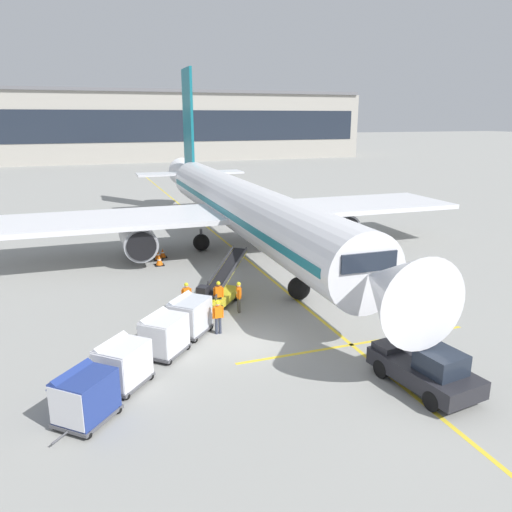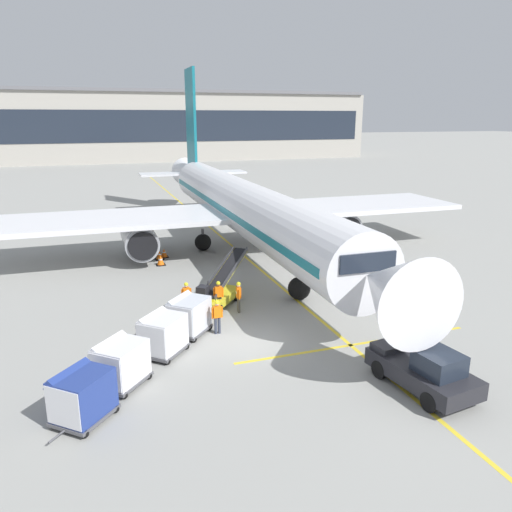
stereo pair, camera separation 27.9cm
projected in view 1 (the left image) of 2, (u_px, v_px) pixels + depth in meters
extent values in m
plane|color=gray|center=(252.00, 342.00, 23.74)|extent=(600.00, 600.00, 0.00)
cylinder|color=white|center=(243.00, 207.00, 38.41)|extent=(4.22, 36.54, 3.88)
cube|color=#146B7A|center=(243.00, 207.00, 38.41)|extent=(4.25, 35.08, 0.47)
cone|color=white|center=(394.00, 289.00, 20.01)|extent=(3.72, 3.91, 3.68)
cone|color=white|center=(187.00, 174.00, 57.79)|extent=(3.35, 6.24, 3.30)
cube|color=white|center=(115.00, 220.00, 36.44)|extent=(17.41, 7.46, 0.36)
cylinder|color=#93969E|center=(138.00, 239.00, 36.60)|extent=(2.45, 4.77, 2.40)
cylinder|color=black|center=(142.00, 247.00, 34.39)|extent=(2.04, 0.14, 2.04)
cube|color=white|center=(346.00, 205.00, 42.35)|extent=(17.41, 7.46, 0.36)
cylinder|color=#93969E|center=(334.00, 224.00, 41.60)|extent=(2.45, 4.77, 2.40)
cylinder|color=black|center=(348.00, 230.00, 39.39)|extent=(2.04, 0.14, 2.04)
cube|color=#146B7A|center=(188.00, 121.00, 54.78)|extent=(0.32, 4.38, 10.95)
cube|color=white|center=(190.00, 173.00, 56.02)|extent=(11.82, 3.03, 0.20)
cube|color=#1E2633|center=(360.00, 257.00, 22.32)|extent=(2.73, 1.77, 0.85)
cylinder|color=#47474C|center=(299.00, 279.00, 29.09)|extent=(0.22, 0.22, 1.09)
sphere|color=black|center=(299.00, 288.00, 29.24)|extent=(1.34, 1.34, 1.34)
cylinder|color=#47474C|center=(201.00, 236.00, 39.83)|extent=(0.22, 0.22, 1.09)
sphere|color=black|center=(201.00, 242.00, 39.97)|extent=(1.34, 1.34, 1.34)
cylinder|color=#47474C|center=(269.00, 231.00, 41.64)|extent=(0.22, 0.22, 1.09)
sphere|color=black|center=(269.00, 237.00, 41.79)|extent=(1.34, 1.34, 1.34)
cube|color=gold|center=(216.00, 298.00, 28.21)|extent=(3.40, 3.64, 0.44)
cube|color=black|center=(203.00, 293.00, 27.33)|extent=(0.81, 0.82, 0.70)
cylinder|color=#333338|center=(208.00, 288.00, 27.93)|extent=(0.08, 0.08, 0.80)
cube|color=gold|center=(225.00, 273.00, 29.08)|extent=(3.86, 4.41, 1.82)
cube|color=black|center=(225.00, 272.00, 29.06)|extent=(3.66, 4.22, 1.67)
cube|color=#333338|center=(232.00, 272.00, 28.91)|extent=(3.16, 3.82, 1.86)
cube|color=#333338|center=(218.00, 271.00, 29.19)|extent=(3.16, 3.82, 1.86)
cylinder|color=black|center=(236.00, 296.00, 29.11)|extent=(0.51, 0.56, 0.56)
cylinder|color=black|center=(213.00, 293.00, 29.59)|extent=(0.51, 0.56, 0.56)
cylinder|color=black|center=(220.00, 310.00, 26.95)|extent=(0.51, 0.56, 0.56)
cylinder|color=black|center=(195.00, 307.00, 27.44)|extent=(0.51, 0.56, 0.56)
cube|color=#515156|center=(190.00, 330.00, 24.63)|extent=(2.53, 2.56, 0.12)
cylinder|color=#4C4C51|center=(176.00, 341.00, 23.43)|extent=(0.52, 0.57, 0.07)
cube|color=silver|center=(190.00, 315.00, 24.41)|extent=(2.38, 2.42, 1.50)
cube|color=silver|center=(182.00, 303.00, 24.42)|extent=(1.85, 1.93, 0.74)
cube|color=silver|center=(180.00, 322.00, 23.55)|extent=(1.09, 0.98, 1.38)
sphere|color=black|center=(170.00, 335.00, 24.18)|extent=(0.30, 0.30, 0.30)
sphere|color=black|center=(195.00, 340.00, 23.68)|extent=(0.30, 0.30, 0.30)
sphere|color=black|center=(187.00, 323.00, 25.61)|extent=(0.30, 0.30, 0.30)
sphere|color=black|center=(210.00, 327.00, 25.11)|extent=(0.30, 0.30, 0.30)
cube|color=#515156|center=(165.00, 350.00, 22.49)|extent=(2.53, 2.56, 0.12)
cylinder|color=#4C4C51|center=(148.00, 363.00, 21.29)|extent=(0.52, 0.57, 0.07)
cube|color=silver|center=(164.00, 333.00, 22.27)|extent=(2.38, 2.42, 1.50)
cube|color=silver|center=(156.00, 321.00, 22.28)|extent=(1.85, 1.93, 0.74)
cube|color=silver|center=(152.00, 342.00, 21.41)|extent=(1.09, 0.98, 1.38)
sphere|color=black|center=(142.00, 356.00, 22.04)|extent=(0.30, 0.30, 0.30)
sphere|color=black|center=(169.00, 362.00, 21.54)|extent=(0.30, 0.30, 0.30)
sphere|color=black|center=(162.00, 342.00, 23.47)|extent=(0.30, 0.30, 0.30)
sphere|color=black|center=(187.00, 347.00, 22.97)|extent=(0.30, 0.30, 0.30)
cube|color=#515156|center=(124.00, 381.00, 19.85)|extent=(2.53, 2.56, 0.12)
cylinder|color=#4C4C51|center=(102.00, 398.00, 18.65)|extent=(0.52, 0.57, 0.07)
cube|color=silver|center=(123.00, 363.00, 19.63)|extent=(2.38, 2.42, 1.50)
cube|color=silver|center=(113.00, 349.00, 19.64)|extent=(1.85, 1.93, 0.74)
cube|color=silver|center=(107.00, 374.00, 18.77)|extent=(1.09, 0.98, 1.38)
sphere|color=black|center=(97.00, 389.00, 19.40)|extent=(0.30, 0.30, 0.30)
sphere|color=black|center=(126.00, 396.00, 18.90)|extent=(0.30, 0.30, 0.30)
sphere|color=black|center=(123.00, 370.00, 20.83)|extent=(0.30, 0.30, 0.30)
sphere|color=black|center=(150.00, 376.00, 20.33)|extent=(0.30, 0.30, 0.30)
cube|color=#515156|center=(88.00, 416.00, 17.53)|extent=(2.53, 2.56, 0.12)
cylinder|color=#4C4C51|center=(60.00, 438.00, 16.33)|extent=(0.52, 0.57, 0.07)
cube|color=navy|center=(86.00, 395.00, 17.32)|extent=(2.38, 2.42, 1.50)
cube|color=navy|center=(75.00, 379.00, 17.33)|extent=(1.85, 1.93, 0.74)
cube|color=silver|center=(66.00, 410.00, 16.46)|extent=(1.09, 0.98, 1.38)
sphere|color=black|center=(56.00, 425.00, 17.09)|extent=(0.30, 0.30, 0.30)
sphere|color=black|center=(88.00, 435.00, 16.59)|extent=(0.30, 0.30, 0.30)
sphere|color=black|center=(88.00, 402.00, 18.51)|extent=(0.30, 0.30, 0.30)
sphere|color=black|center=(118.00, 410.00, 18.02)|extent=(0.30, 0.30, 0.30)
cube|color=#232328|center=(424.00, 371.00, 19.65)|extent=(2.70, 4.65, 0.70)
cube|color=#1E2633|center=(441.00, 362.00, 18.79)|extent=(1.67, 1.73, 0.80)
cube|color=#28282D|center=(395.00, 344.00, 20.93)|extent=(1.90, 1.21, 0.24)
cylinder|color=black|center=(415.00, 359.00, 21.31)|extent=(0.38, 0.79, 0.76)
cylinder|color=black|center=(382.00, 369.00, 20.48)|extent=(0.38, 0.79, 0.76)
cylinder|color=black|center=(468.00, 388.00, 18.98)|extent=(0.38, 0.79, 0.76)
cylinder|color=black|center=(433.00, 401.00, 18.15)|extent=(0.38, 0.79, 0.76)
cylinder|color=black|center=(185.00, 306.00, 27.18)|extent=(0.15, 0.15, 0.86)
cylinder|color=black|center=(189.00, 305.00, 27.25)|extent=(0.15, 0.15, 0.86)
cube|color=orange|center=(186.00, 293.00, 27.02)|extent=(0.39, 0.26, 0.58)
cube|color=white|center=(186.00, 292.00, 27.13)|extent=(0.34, 0.03, 0.08)
sphere|color=beige|center=(186.00, 286.00, 26.91)|extent=(0.21, 0.21, 0.21)
sphere|color=yellow|center=(186.00, 285.00, 26.89)|extent=(0.23, 0.23, 0.23)
cylinder|color=orange|center=(182.00, 294.00, 26.94)|extent=(0.09, 0.09, 0.56)
cylinder|color=orange|center=(191.00, 293.00, 27.12)|extent=(0.09, 0.09, 0.56)
cylinder|color=#333847|center=(216.00, 326.00, 24.57)|extent=(0.15, 0.15, 0.86)
cylinder|color=#333847|center=(220.00, 325.00, 24.63)|extent=(0.15, 0.15, 0.86)
cube|color=orange|center=(218.00, 312.00, 24.40)|extent=(0.38, 0.24, 0.58)
cube|color=white|center=(217.00, 311.00, 24.52)|extent=(0.34, 0.02, 0.08)
sphere|color=tan|center=(218.00, 304.00, 24.29)|extent=(0.21, 0.21, 0.21)
sphere|color=yellow|center=(218.00, 303.00, 24.28)|extent=(0.23, 0.23, 0.23)
cylinder|color=orange|center=(213.00, 313.00, 24.34)|extent=(0.09, 0.09, 0.56)
cylinder|color=orange|center=(223.00, 312.00, 24.50)|extent=(0.09, 0.09, 0.56)
cylinder|color=#514C42|center=(239.00, 305.00, 27.22)|extent=(0.15, 0.15, 0.86)
cylinder|color=#514C42|center=(239.00, 304.00, 27.39)|extent=(0.15, 0.15, 0.86)
cube|color=orange|center=(239.00, 292.00, 27.12)|extent=(0.29, 0.41, 0.58)
cube|color=white|center=(236.00, 293.00, 27.09)|extent=(0.05, 0.34, 0.08)
sphere|color=beige|center=(239.00, 285.00, 27.01)|extent=(0.21, 0.21, 0.21)
sphere|color=yellow|center=(239.00, 284.00, 26.99)|extent=(0.23, 0.23, 0.23)
cylinder|color=orange|center=(240.00, 295.00, 26.90)|extent=(0.09, 0.09, 0.56)
cylinder|color=orange|center=(238.00, 292.00, 27.36)|extent=(0.09, 0.09, 0.56)
cylinder|color=black|center=(217.00, 304.00, 27.40)|extent=(0.15, 0.15, 0.86)
cylinder|color=black|center=(220.00, 304.00, 27.44)|extent=(0.15, 0.15, 0.86)
cube|color=orange|center=(218.00, 292.00, 27.22)|extent=(0.40, 0.28, 0.58)
cube|color=white|center=(218.00, 291.00, 27.34)|extent=(0.34, 0.05, 0.08)
sphere|color=brown|center=(218.00, 285.00, 27.11)|extent=(0.21, 0.21, 0.21)
sphere|color=yellow|center=(218.00, 283.00, 27.10)|extent=(0.23, 0.23, 0.23)
cylinder|color=orange|center=(214.00, 293.00, 27.18)|extent=(0.09, 0.09, 0.56)
cylinder|color=orange|center=(223.00, 292.00, 27.29)|extent=(0.09, 0.09, 0.56)
cube|color=black|center=(158.00, 259.00, 37.52)|extent=(0.64, 0.64, 0.05)
cone|color=orange|center=(158.00, 255.00, 37.43)|extent=(0.51, 0.51, 0.67)
cylinder|color=white|center=(158.00, 254.00, 37.42)|extent=(0.28, 0.28, 0.08)
cube|color=black|center=(159.00, 265.00, 36.10)|extent=(0.65, 0.65, 0.05)
cone|color=orange|center=(159.00, 260.00, 36.00)|extent=(0.52, 0.52, 0.69)
cylinder|color=white|center=(159.00, 260.00, 35.99)|extent=(0.29, 0.29, 0.08)
cube|color=black|center=(163.00, 257.00, 38.10)|extent=(0.61, 0.61, 0.05)
cone|color=orange|center=(163.00, 253.00, 38.01)|extent=(0.49, 0.49, 0.65)
cylinder|color=white|center=(163.00, 252.00, 38.00)|extent=(0.27, 0.27, 0.08)
cube|color=yellow|center=(239.00, 253.00, 39.30)|extent=(0.20, 110.00, 0.01)
cube|color=yellow|center=(357.00, 344.00, 23.58)|extent=(12.00, 0.20, 0.01)
cube|color=#A8A399|center=(85.00, 127.00, 120.69)|extent=(137.46, 21.57, 15.92)
cube|color=#1E2633|center=(86.00, 126.00, 110.74)|extent=(133.34, 0.10, 7.17)
cube|color=slate|center=(82.00, 91.00, 116.51)|extent=(136.08, 18.34, 0.70)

